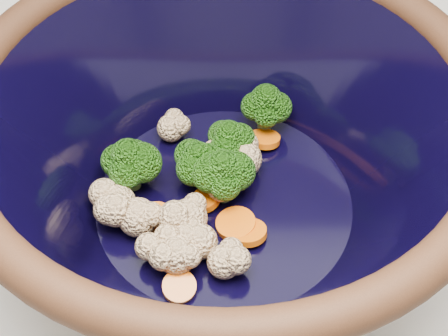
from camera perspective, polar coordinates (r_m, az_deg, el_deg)
The scene contains 2 objects.
mixing_bowl at distance 0.49m, azimuth 0.00°, elevation 1.29°, with size 0.42×0.42×0.17m.
vegetable_pile at distance 0.52m, azimuth -2.02°, elevation -0.42°, with size 0.17×0.21×0.06m.
Camera 1 is at (-0.01, -0.37, 1.36)m, focal length 50.00 mm.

